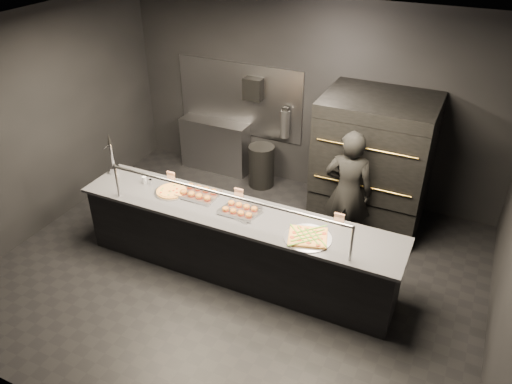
# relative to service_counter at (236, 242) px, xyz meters

# --- Properties ---
(room) EXTENTS (6.04, 6.00, 3.00)m
(room) POSITION_rel_service_counter_xyz_m (-0.02, 0.05, 1.03)
(room) COLOR black
(room) RESTS_ON ground
(service_counter) EXTENTS (4.10, 0.78, 1.37)m
(service_counter) POSITION_rel_service_counter_xyz_m (0.00, 0.00, 0.00)
(service_counter) COLOR black
(service_counter) RESTS_ON ground
(pizza_oven) EXTENTS (1.50, 1.23, 1.91)m
(pizza_oven) POSITION_rel_service_counter_xyz_m (1.20, 1.90, 0.50)
(pizza_oven) COLOR black
(pizza_oven) RESTS_ON ground
(prep_shelf) EXTENTS (1.20, 0.35, 0.90)m
(prep_shelf) POSITION_rel_service_counter_xyz_m (-1.60, 2.32, -0.01)
(prep_shelf) COLOR #99999E
(prep_shelf) RESTS_ON ground
(towel_dispenser) EXTENTS (0.30, 0.20, 0.35)m
(towel_dispenser) POSITION_rel_service_counter_xyz_m (-0.90, 2.39, 1.09)
(towel_dispenser) COLOR black
(towel_dispenser) RESTS_ON room
(fire_extinguisher) EXTENTS (0.14, 0.14, 0.51)m
(fire_extinguisher) POSITION_rel_service_counter_xyz_m (-0.35, 2.40, 0.60)
(fire_extinguisher) COLOR #B2B2B7
(fire_extinguisher) RESTS_ON room
(beer_tap) EXTENTS (0.15, 0.22, 0.59)m
(beer_tap) POSITION_rel_service_counter_xyz_m (-1.95, 0.16, 0.62)
(beer_tap) COLOR silver
(beer_tap) RESTS_ON service_counter
(round_pizza) EXTENTS (0.44, 0.44, 0.03)m
(round_pizza) POSITION_rel_service_counter_xyz_m (-0.95, 0.06, 0.47)
(round_pizza) COLOR silver
(round_pizza) RESTS_ON service_counter
(slider_tray_a) EXTENTS (0.52, 0.39, 0.08)m
(slider_tray_a) POSITION_rel_service_counter_xyz_m (-0.60, 0.15, 0.49)
(slider_tray_a) COLOR silver
(slider_tray_a) RESTS_ON service_counter
(slider_tray_b) EXTENTS (0.52, 0.43, 0.07)m
(slider_tray_b) POSITION_rel_service_counter_xyz_m (0.05, 0.03, 0.48)
(slider_tray_b) COLOR silver
(slider_tray_b) RESTS_ON service_counter
(square_pizza) EXTENTS (0.54, 0.54, 0.05)m
(square_pizza) POSITION_rel_service_counter_xyz_m (0.97, -0.13, 0.47)
(square_pizza) COLOR silver
(square_pizza) RESTS_ON service_counter
(condiment_jar) EXTENTS (0.15, 0.06, 0.10)m
(condiment_jar) POSITION_rel_service_counter_xyz_m (-1.37, 0.10, 0.50)
(condiment_jar) COLOR silver
(condiment_jar) RESTS_ON service_counter
(tent_cards) EXTENTS (2.42, 0.04, 0.15)m
(tent_cards) POSITION_rel_service_counter_xyz_m (0.00, 0.28, 0.53)
(tent_cards) COLOR white
(tent_cards) RESTS_ON service_counter
(trash_bin) EXTENTS (0.42, 0.42, 0.70)m
(trash_bin) POSITION_rel_service_counter_xyz_m (-0.64, 2.15, -0.11)
(trash_bin) COLOR black
(trash_bin) RESTS_ON ground
(worker) EXTENTS (0.69, 0.50, 1.74)m
(worker) POSITION_rel_service_counter_xyz_m (1.07, 1.10, 0.41)
(worker) COLOR black
(worker) RESTS_ON ground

